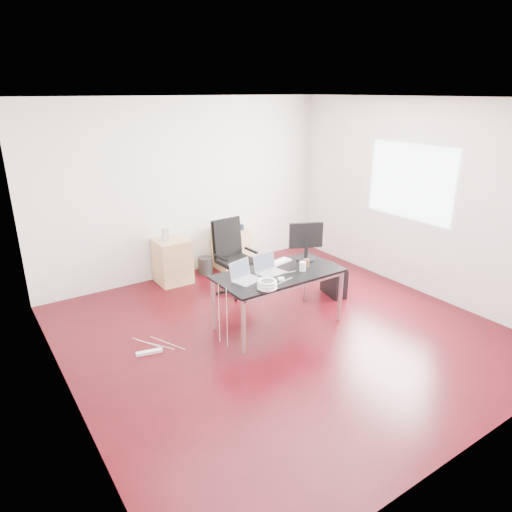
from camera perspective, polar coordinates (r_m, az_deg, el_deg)
room_shell at (r=5.34m, az=3.62°, el=3.98°), size 5.00×5.00×5.00m
desk at (r=5.73m, az=2.85°, el=-2.56°), size 1.60×0.80×0.73m
office_chair at (r=6.75m, az=-2.92°, el=0.36°), size 0.50×0.52×1.08m
filing_cabinet_left at (r=7.28m, az=-10.41°, el=-0.62°), size 0.50×0.50×0.70m
filing_cabinet_right at (r=7.74m, az=-3.11°, el=0.95°), size 0.50×0.50×0.70m
pc_tower at (r=6.86m, az=9.71°, el=-3.06°), size 0.29×0.48×0.44m
wastebasket at (r=7.60m, az=-6.33°, el=-1.19°), size 0.25×0.25×0.28m
power_strip at (r=5.54m, az=-13.20°, el=-11.62°), size 0.31×0.13×0.04m
laptop_left at (r=5.45m, az=-1.41°, el=-2.52°), size 0.38×0.33×0.23m
laptop_right at (r=5.68m, az=1.57°, el=-1.58°), size 0.35×0.29×0.23m
monitor at (r=6.09m, az=6.26°, el=2.09°), size 0.43×0.26×0.51m
keyboard at (r=5.99m, az=2.67°, el=-0.86°), size 0.46×0.23×0.02m
cup_white at (r=5.76m, az=5.84°, el=-1.30°), size 0.10×0.10×0.12m
cup_brown at (r=5.91m, az=6.31°, el=-0.87°), size 0.08×0.08×0.10m
cable_coil at (r=5.23m, az=1.39°, el=-3.57°), size 0.24×0.24×0.11m
power_adapter at (r=5.48m, az=3.14°, el=-2.89°), size 0.09×0.09×0.03m
speaker at (r=7.14m, az=-11.26°, el=2.65°), size 0.10×0.09×0.18m
navy_garment at (r=7.55m, az=-2.99°, el=3.62°), size 0.30×0.25×0.09m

